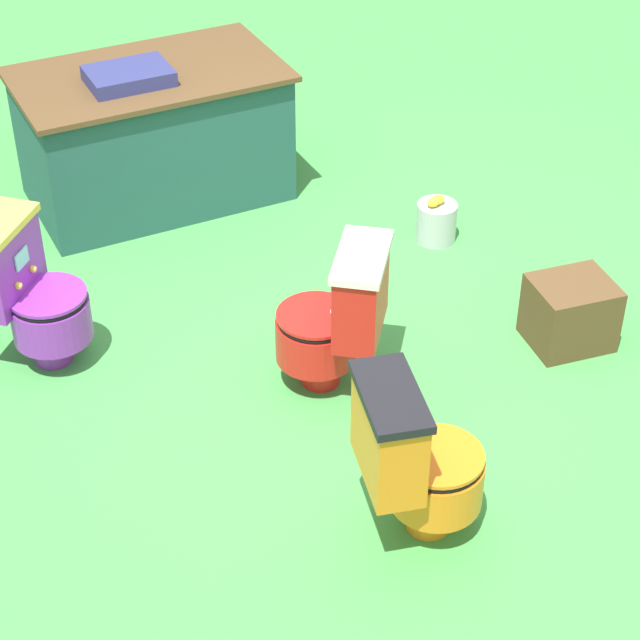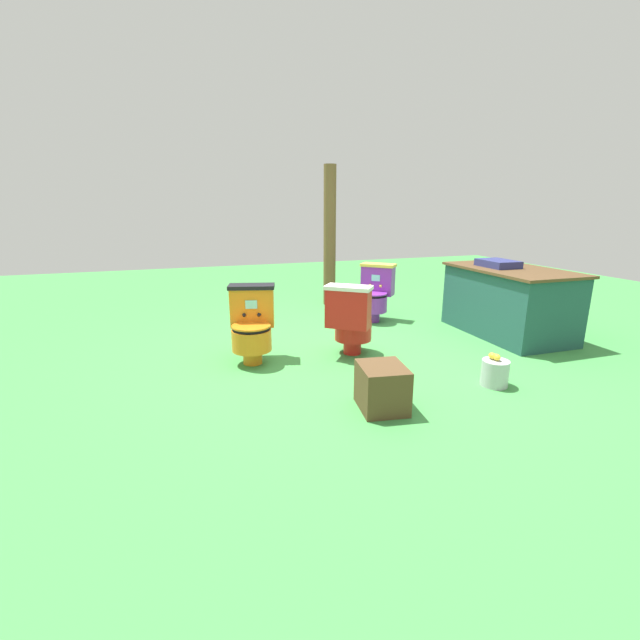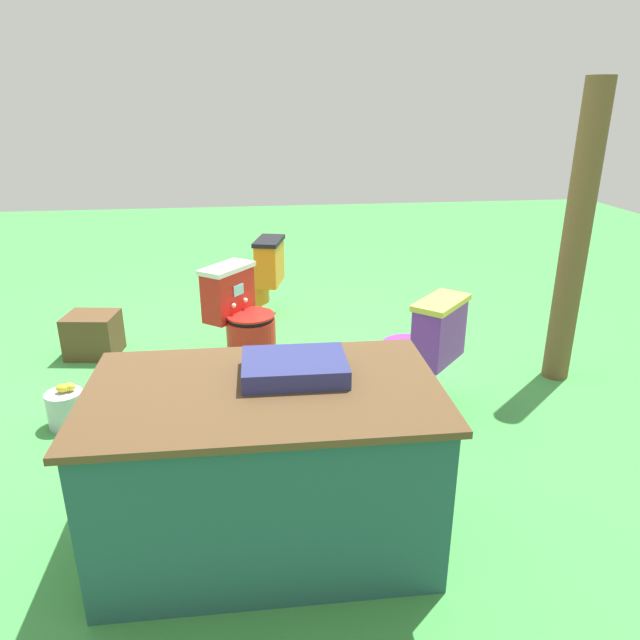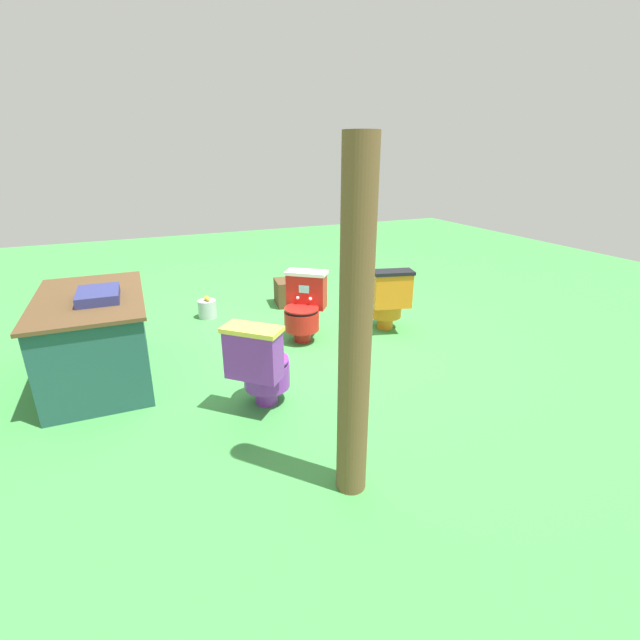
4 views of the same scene
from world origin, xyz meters
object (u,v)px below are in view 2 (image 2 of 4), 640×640
toilet_orange (252,324)px  lemon_bucket (495,372)px  small_crate (382,387)px  toilet_purple (375,292)px  wooden_post (330,237)px  vendor_table (508,301)px  toilet_red (351,320)px

toilet_orange → lemon_bucket: size_ratio=2.63×
small_crate → lemon_bucket: (-0.07, 1.08, -0.05)m
toilet_purple → wooden_post: wooden_post is taller
wooden_post → toilet_orange: bearing=-36.5°
toilet_purple → wooden_post: 1.28m
small_crate → toilet_orange: bearing=-151.3°
toilet_purple → vendor_table: size_ratio=0.49×
toilet_red → small_crate: toilet_red is taller
vendor_table → lemon_bucket: 1.67m
toilet_purple → toilet_red: same height
toilet_purple → lemon_bucket: (2.23, 0.03, -0.25)m
toilet_red → wooden_post: size_ratio=0.36×
toilet_purple → small_crate: 2.54m
toilet_purple → wooden_post: (-1.09, -0.23, 0.64)m
toilet_orange → lemon_bucket: 2.19m
toilet_red → small_crate: size_ratio=1.92×
toilet_red → lemon_bucket: size_ratio=2.63×
toilet_orange → wooden_post: (-2.08, 1.54, 0.64)m
vendor_table → lemon_bucket: bearing=-44.4°
toilet_purple → toilet_orange: 2.03m
toilet_orange → toilet_red: (0.16, 0.95, 0.00)m
small_crate → lemon_bucket: bearing=94.0°
toilet_orange → small_crate: toilet_orange is taller
toilet_purple → vendor_table: bearing=-178.5°
toilet_purple → lemon_bucket: bearing=133.9°
toilet_red → vendor_table: bearing=41.3°
small_crate → wooden_post: bearing=166.4°
vendor_table → wooden_post: (-2.14, -1.41, 0.61)m
toilet_orange → vendor_table: size_ratio=0.49×
lemon_bucket → vendor_table: bearing=135.6°
vendor_table → wooden_post: 2.63m
vendor_table → toilet_purple: bearing=-131.7°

